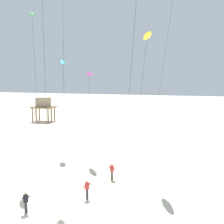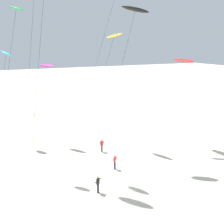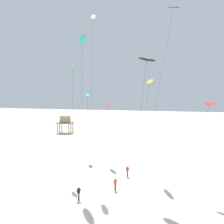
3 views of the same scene
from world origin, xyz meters
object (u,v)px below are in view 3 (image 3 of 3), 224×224
(kite_flyer_middle, at_px, (127,171))
(kite_flyer_furthest, at_px, (79,193))
(kite_red, at_px, (210,104))
(kite_white, at_px, (93,19))
(kite_navy, at_px, (172,13))
(kite_yellow, at_px, (150,82))
(stilt_house, at_px, (65,121))
(kite_teal, at_px, (82,41))
(kite_magenta, at_px, (108,104))
(kite_flyer_nearest, at_px, (115,184))
(kite_green, at_px, (73,68))
(kite_cyan, at_px, (88,96))
(kite_black, at_px, (147,60))

(kite_flyer_middle, bearing_deg, kite_flyer_furthest, -115.94)
(kite_red, bearing_deg, kite_white, 167.61)
(kite_navy, bearing_deg, kite_white, -167.48)
(kite_yellow, distance_m, kite_flyer_furthest, 18.99)
(kite_yellow, distance_m, stilt_house, 42.16)
(kite_navy, distance_m, kite_flyer_furthest, 29.68)
(kite_teal, bearing_deg, kite_flyer_furthest, -73.96)
(kite_magenta, bearing_deg, kite_yellow, -29.06)
(kite_yellow, bearing_deg, kite_flyer_nearest, -115.54)
(kite_white, height_order, kite_flyer_nearest, kite_white)
(kite_green, relative_size, kite_flyer_nearest, 10.33)
(kite_flyer_nearest, bearing_deg, kite_teal, 148.75)
(kite_navy, height_order, kite_magenta, kite_navy)
(kite_cyan, bearing_deg, kite_navy, -15.76)
(kite_navy, distance_m, kite_black, 11.58)
(kite_navy, distance_m, kite_flyer_middle, 25.42)
(kite_red, height_order, kite_teal, kite_teal)
(kite_flyer_nearest, bearing_deg, kite_black, 33.76)
(kite_green, height_order, kite_teal, kite_teal)
(kite_cyan, bearing_deg, kite_magenta, -26.81)
(kite_teal, bearing_deg, kite_black, -6.16)
(kite_cyan, bearing_deg, kite_flyer_furthest, -73.82)
(kite_black, height_order, kite_flyer_furthest, kite_black)
(kite_yellow, height_order, stilt_house, kite_yellow)
(kite_navy, bearing_deg, kite_flyer_furthest, -127.30)
(kite_red, xyz_separation_m, kite_magenta, (-15.84, 8.48, -0.71))
(kite_white, xyz_separation_m, kite_cyan, (-3.56, 7.11, -12.11))
(kite_navy, xyz_separation_m, kite_magenta, (-11.01, 2.07, -14.58))
(kite_navy, bearing_deg, kite_flyer_middle, -141.68)
(kite_magenta, height_order, kite_flyer_nearest, kite_magenta)
(kite_yellow, height_order, kite_flyer_nearest, kite_yellow)
(kite_flyer_furthest, xyz_separation_m, stilt_house, (-21.00, 40.89, 2.94))
(kite_navy, bearing_deg, kite_magenta, 169.37)
(kite_red, distance_m, kite_flyer_nearest, 15.99)
(kite_black, relative_size, kite_teal, 0.85)
(kite_teal, bearing_deg, kite_magenta, 80.38)
(kite_cyan, height_order, kite_flyer_furthest, kite_cyan)
(kite_magenta, height_order, kite_white, kite_white)
(kite_red, bearing_deg, kite_black, -171.98)
(kite_navy, bearing_deg, kite_red, -53.00)
(kite_green, distance_m, kite_yellow, 12.28)
(kite_yellow, distance_m, kite_black, 5.90)
(kite_teal, bearing_deg, kite_navy, 27.72)
(kite_red, bearing_deg, kite_flyer_middle, 171.79)
(kite_magenta, relative_size, kite_cyan, 0.85)
(kite_navy, distance_m, kite_green, 17.80)
(kite_red, bearing_deg, kite_teal, -179.55)
(kite_red, height_order, kite_flyer_middle, kite_red)
(kite_yellow, distance_m, kite_teal, 11.77)
(kite_flyer_nearest, height_order, kite_flyer_furthest, same)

